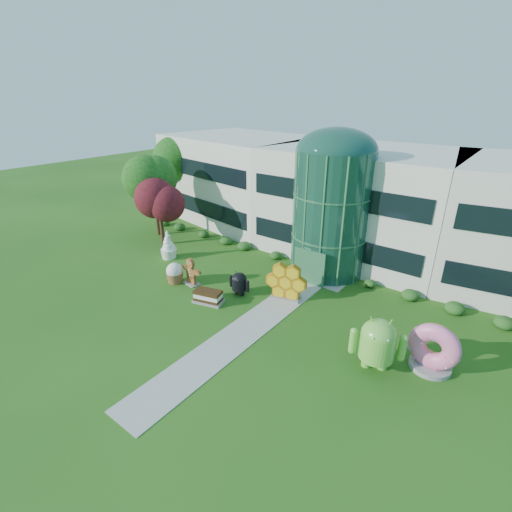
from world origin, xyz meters
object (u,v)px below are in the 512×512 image
Objects in this scene: android_black at (239,282)px; donut at (434,346)px; gingerbread at (191,271)px; android_green at (378,341)px.

donut is at bearing -3.78° from android_black.
donut reaches higher than android_black.
donut reaches higher than gingerbread.
android_green is 1.69× the size of android_black.
android_black is at bearing 21.89° from gingerbread.
android_green is 11.05m from android_black.
android_green is at bearing -142.88° from donut.
android_green is 14.90m from gingerbread.
android_green is 3.03m from donut.
donut is at bearing 11.30° from gingerbread.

